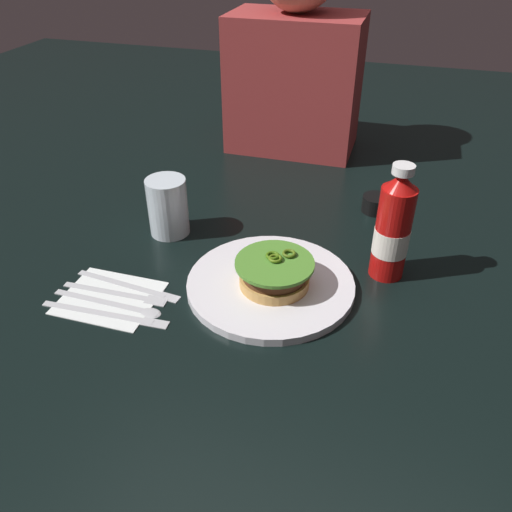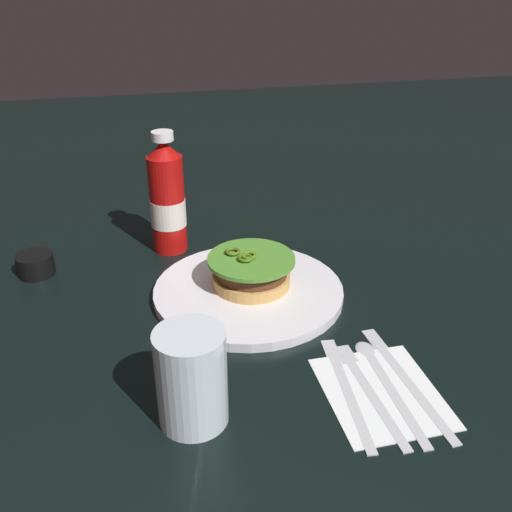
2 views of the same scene
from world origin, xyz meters
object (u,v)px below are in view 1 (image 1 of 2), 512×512
napkin (110,298)px  fork_utensil (123,293)px  steak_knife (134,286)px  diner_person (295,62)px  condiment_cup (376,204)px  water_glass (168,207)px  spoon_utensil (121,304)px  dinner_plate (271,284)px  burger_sandwich (274,273)px  butter_knife (112,314)px  ketchup_bottle (393,229)px

napkin → fork_utensil: 0.02m
steak_knife → diner_person: 0.72m
condiment_cup → fork_utensil: 0.55m
water_glass → spoon_utensil: (0.02, -0.23, -0.05)m
dinner_plate → fork_utensil: 0.25m
dinner_plate → spoon_utensil: size_ratio=1.46×
water_glass → spoon_utensil: water_glass is taller
spoon_utensil → steak_knife: same height
fork_utensil → diner_person: 0.74m
dinner_plate → burger_sandwich: bearing=-37.7°
burger_sandwich → diner_person: size_ratio=0.26×
dinner_plate → steak_knife: 0.23m
condiment_cup → napkin: 0.58m
condiment_cup → butter_knife: (-0.37, -0.46, -0.01)m
condiment_cup → burger_sandwich: bearing=-112.8°
napkin → fork_utensil: fork_utensil is taller
burger_sandwich → spoon_utensil: 0.26m
ketchup_bottle → fork_utensil: bearing=-155.5°
ketchup_bottle → steak_knife: ketchup_bottle is taller
condiment_cup → diner_person: size_ratio=0.11×
napkin → steak_knife: bearing=55.1°
butter_knife → napkin: bearing=125.4°
dinner_plate → water_glass: (-0.24, 0.12, 0.05)m
napkin → steak_knife: steak_knife is taller
diner_person → burger_sandwich: bearing=-79.4°
ketchup_bottle → spoon_utensil: ketchup_bottle is taller
dinner_plate → napkin: bearing=-157.2°
burger_sandwich → fork_utensil: size_ratio=0.70×
condiment_cup → steak_knife: 0.53m
napkin → water_glass: bearing=87.4°
burger_sandwich → butter_knife: size_ratio=0.60×
water_glass → fork_utensil: size_ratio=0.61×
water_glass → spoon_utensil: 0.24m
water_glass → butter_knife: 0.26m
diner_person → dinner_plate: bearing=-80.0°
burger_sandwich → water_glass: water_glass is taller
water_glass → diner_person: bearing=75.2°
burger_sandwich → napkin: burger_sandwich is taller
condiment_cup → spoon_utensil: size_ratio=0.30×
spoon_utensil → fork_utensil: size_ratio=1.03×
fork_utensil → diner_person: bearing=80.1°
burger_sandwich → ketchup_bottle: bearing=30.5°
dinner_plate → ketchup_bottle: bearing=28.0°
ketchup_bottle → water_glass: size_ratio=1.82×
diner_person → fork_utensil: bearing=-99.9°
spoon_utensil → butter_knife: bearing=-96.2°
steak_knife → spoon_utensil: bearing=-85.1°
dinner_plate → diner_person: size_ratio=0.56×
dinner_plate → spoon_utensil: dinner_plate is taller
condiment_cup → butter_knife: size_ratio=0.27×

